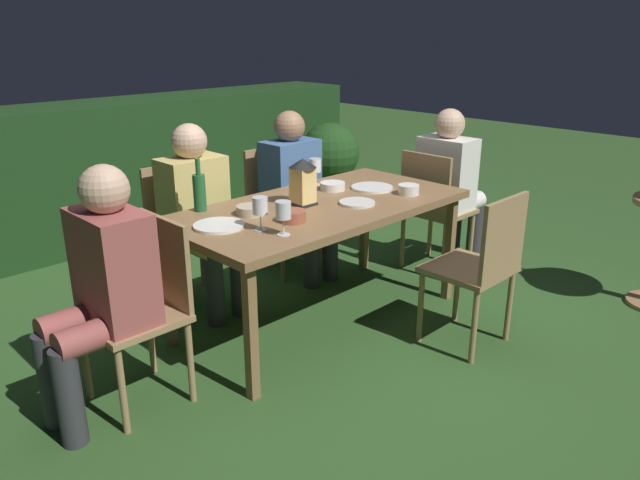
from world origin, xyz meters
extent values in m
plane|color=#2D5123|center=(0.00, 0.00, 0.00)|extent=(16.00, 16.00, 0.00)
cube|color=olive|center=(0.00, 0.00, 0.71)|extent=(1.75, 0.86, 0.04)
cube|color=olive|center=(-0.80, -0.36, 0.34)|extent=(0.05, 0.05, 0.68)
cube|color=olive|center=(0.80, -0.36, 0.34)|extent=(0.05, 0.05, 0.68)
cube|color=olive|center=(-0.80, 0.36, 0.34)|extent=(0.05, 0.05, 0.68)
cube|color=olive|center=(0.80, 0.36, 0.34)|extent=(0.05, 0.05, 0.68)
cube|color=#9E7A51|center=(-0.39, 0.75, 0.43)|extent=(0.42, 0.40, 0.03)
cube|color=#9E7A51|center=(-0.39, 0.94, 0.66)|extent=(0.40, 0.03, 0.42)
cylinder|color=#9E7A51|center=(-0.21, 0.58, 0.21)|extent=(0.03, 0.03, 0.42)
cylinder|color=#9E7A51|center=(-0.57, 0.58, 0.21)|extent=(0.03, 0.03, 0.42)
cylinder|color=#9E7A51|center=(-0.21, 0.92, 0.21)|extent=(0.03, 0.03, 0.42)
cylinder|color=#9E7A51|center=(-0.57, 0.92, 0.21)|extent=(0.03, 0.03, 0.42)
cube|color=tan|center=(-0.39, 0.69, 0.70)|extent=(0.38, 0.24, 0.50)
sphere|color=#D1A889|center=(-0.39, 0.69, 1.04)|extent=(0.21, 0.21, 0.21)
cylinder|color=tan|center=(-0.30, 0.55, 0.46)|extent=(0.13, 0.36, 0.13)
cylinder|color=tan|center=(-0.48, 0.55, 0.46)|extent=(0.13, 0.36, 0.13)
cylinder|color=#333338|center=(-0.30, 0.39, 0.23)|extent=(0.11, 0.11, 0.45)
cylinder|color=#333338|center=(-0.48, 0.39, 0.23)|extent=(0.11, 0.11, 0.45)
cube|color=#9E7A51|center=(-1.19, 0.00, 0.43)|extent=(0.40, 0.42, 0.03)
cube|color=#9E7A51|center=(-1.01, 0.00, 0.66)|extent=(0.03, 0.40, 0.42)
cylinder|color=#9E7A51|center=(-1.36, -0.18, 0.21)|extent=(0.03, 0.03, 0.42)
cylinder|color=#9E7A51|center=(-1.36, 0.18, 0.21)|extent=(0.03, 0.03, 0.42)
cylinder|color=#9E7A51|center=(-1.02, -0.18, 0.21)|extent=(0.03, 0.03, 0.42)
cylinder|color=#9E7A51|center=(-1.02, 0.18, 0.21)|extent=(0.03, 0.03, 0.42)
cube|color=#9E4C47|center=(-1.25, 0.00, 0.70)|extent=(0.24, 0.38, 0.50)
sphere|color=#D1A889|center=(-1.25, 0.00, 1.04)|extent=(0.21, 0.21, 0.21)
cylinder|color=#9E4C47|center=(-1.39, -0.09, 0.46)|extent=(0.36, 0.13, 0.13)
cylinder|color=#9E4C47|center=(-1.39, 0.09, 0.46)|extent=(0.36, 0.13, 0.13)
cylinder|color=#333338|center=(-1.55, -0.09, 0.23)|extent=(0.11, 0.11, 0.45)
cylinder|color=#333338|center=(-1.55, 0.09, 0.23)|extent=(0.11, 0.11, 0.45)
cube|color=#9E7A51|center=(0.39, 0.75, 0.43)|extent=(0.42, 0.40, 0.03)
cube|color=#9E7A51|center=(0.39, 0.94, 0.66)|extent=(0.40, 0.03, 0.42)
cylinder|color=#9E7A51|center=(0.57, 0.58, 0.21)|extent=(0.03, 0.03, 0.42)
cylinder|color=#9E7A51|center=(0.21, 0.58, 0.21)|extent=(0.03, 0.03, 0.42)
cylinder|color=#9E7A51|center=(0.57, 0.92, 0.21)|extent=(0.03, 0.03, 0.42)
cylinder|color=#9E7A51|center=(0.21, 0.92, 0.21)|extent=(0.03, 0.03, 0.42)
cube|color=#426699|center=(0.39, 0.69, 0.70)|extent=(0.38, 0.24, 0.50)
sphere|color=#997051|center=(0.39, 0.69, 1.04)|extent=(0.21, 0.21, 0.21)
cylinder|color=#426699|center=(0.48, 0.55, 0.46)|extent=(0.13, 0.36, 0.13)
cylinder|color=#426699|center=(0.30, 0.55, 0.46)|extent=(0.13, 0.36, 0.13)
cylinder|color=#333338|center=(0.48, 0.39, 0.23)|extent=(0.11, 0.11, 0.45)
cylinder|color=#333338|center=(0.30, 0.39, 0.23)|extent=(0.11, 0.11, 0.45)
cube|color=#9E7A51|center=(1.19, 0.00, 0.43)|extent=(0.40, 0.42, 0.03)
cube|color=#9E7A51|center=(1.01, 0.00, 0.66)|extent=(0.03, 0.40, 0.42)
cylinder|color=#9E7A51|center=(1.36, 0.18, 0.21)|extent=(0.03, 0.03, 0.42)
cylinder|color=#9E7A51|center=(1.36, -0.18, 0.21)|extent=(0.03, 0.03, 0.42)
cylinder|color=#9E7A51|center=(1.02, 0.18, 0.21)|extent=(0.03, 0.03, 0.42)
cylinder|color=#9E7A51|center=(1.02, -0.18, 0.21)|extent=(0.03, 0.03, 0.42)
cube|color=white|center=(1.25, 0.00, 0.70)|extent=(0.24, 0.38, 0.50)
sphere|color=#D1A889|center=(1.25, 0.00, 1.04)|extent=(0.21, 0.21, 0.21)
cylinder|color=white|center=(1.39, 0.09, 0.46)|extent=(0.36, 0.13, 0.13)
cylinder|color=white|center=(1.39, -0.09, 0.46)|extent=(0.36, 0.13, 0.13)
cylinder|color=#333338|center=(1.55, 0.09, 0.23)|extent=(0.11, 0.11, 0.45)
cylinder|color=#333338|center=(1.55, -0.09, 0.23)|extent=(0.11, 0.11, 0.45)
cube|color=#9E7A51|center=(0.39, -0.75, 0.43)|extent=(0.42, 0.40, 0.03)
cube|color=#9E7A51|center=(0.39, -0.94, 0.66)|extent=(0.40, 0.02, 0.42)
cylinder|color=#9E7A51|center=(0.21, -0.58, 0.21)|extent=(0.03, 0.03, 0.42)
cylinder|color=#9E7A51|center=(0.57, -0.58, 0.21)|extent=(0.03, 0.03, 0.42)
cylinder|color=#9E7A51|center=(0.21, -0.92, 0.21)|extent=(0.03, 0.03, 0.42)
cylinder|color=#9E7A51|center=(0.57, -0.92, 0.21)|extent=(0.03, 0.03, 0.42)
cube|color=black|center=(-0.08, 0.05, 0.74)|extent=(0.12, 0.12, 0.01)
cube|color=#F9D17A|center=(-0.08, 0.05, 0.84)|extent=(0.11, 0.11, 0.20)
cone|color=black|center=(-0.08, 0.05, 0.97)|extent=(0.15, 0.15, 0.05)
cylinder|color=#1E5B2D|center=(-0.56, 0.36, 0.83)|extent=(0.07, 0.07, 0.20)
cylinder|color=#1E5B2D|center=(-0.56, 0.36, 0.97)|extent=(0.03, 0.03, 0.09)
cylinder|color=silver|center=(-0.54, -0.13, 0.73)|extent=(0.06, 0.06, 0.00)
cylinder|color=silver|center=(-0.54, -0.13, 0.77)|extent=(0.01, 0.01, 0.08)
cylinder|color=silver|center=(-0.54, -0.13, 0.85)|extent=(0.08, 0.08, 0.08)
cylinder|color=maroon|center=(-0.54, -0.13, 0.83)|extent=(0.07, 0.07, 0.03)
cylinder|color=silver|center=(-0.51, -0.26, 0.73)|extent=(0.06, 0.06, 0.00)
cylinder|color=silver|center=(-0.51, -0.26, 0.77)|extent=(0.01, 0.01, 0.08)
cylinder|color=silver|center=(-0.51, -0.26, 0.85)|extent=(0.08, 0.08, 0.08)
cylinder|color=maroon|center=(-0.51, -0.26, 0.83)|extent=(0.07, 0.07, 0.03)
cylinder|color=silver|center=(0.28, 0.33, 0.73)|extent=(0.06, 0.06, 0.00)
cylinder|color=silver|center=(0.28, 0.33, 0.77)|extent=(0.01, 0.01, 0.08)
cylinder|color=silver|center=(0.28, 0.33, 0.85)|extent=(0.08, 0.08, 0.08)
cylinder|color=maroon|center=(0.28, 0.33, 0.83)|extent=(0.07, 0.07, 0.03)
cylinder|color=silver|center=(0.15, -0.15, 0.74)|extent=(0.20, 0.20, 0.01)
cylinder|color=white|center=(0.46, 0.01, 0.74)|extent=(0.26, 0.26, 0.01)
cylinder|color=white|center=(-0.66, 0.06, 0.74)|extent=(0.26, 0.26, 0.01)
cylinder|color=#BCAD8E|center=(-0.41, 0.12, 0.75)|extent=(0.15, 0.15, 0.05)
cylinder|color=#424C1E|center=(-0.41, 0.12, 0.76)|extent=(0.13, 0.13, 0.01)
cylinder|color=silver|center=(0.52, -0.23, 0.76)|extent=(0.13, 0.13, 0.06)
cylinder|color=tan|center=(0.52, -0.23, 0.77)|extent=(0.11, 0.11, 0.02)
cylinder|color=silver|center=(0.27, 0.17, 0.75)|extent=(0.15, 0.15, 0.05)
cylinder|color=#477533|center=(0.27, 0.17, 0.76)|extent=(0.13, 0.13, 0.01)
cylinder|color=#9E5138|center=(-0.33, -0.13, 0.76)|extent=(0.14, 0.14, 0.06)
cylinder|color=beige|center=(-0.33, -0.13, 0.77)|extent=(0.12, 0.12, 0.02)
cube|color=#193816|center=(0.00, 2.34, 0.56)|extent=(4.55, 0.65, 1.11)
cylinder|color=brown|center=(1.70, 1.59, 0.16)|extent=(0.34, 0.34, 0.32)
sphere|color=#1E4219|center=(1.70, 1.59, 0.56)|extent=(0.56, 0.56, 0.56)
camera|label=1|loc=(-2.31, -2.35, 1.68)|focal=33.91mm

